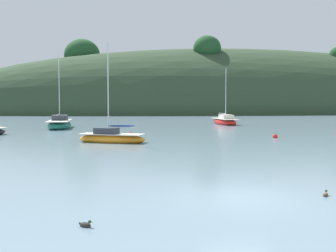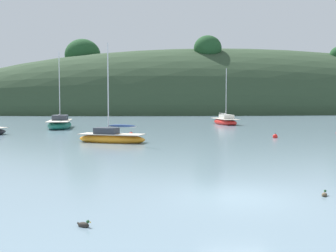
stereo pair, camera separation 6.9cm
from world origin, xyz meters
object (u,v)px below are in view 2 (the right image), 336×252
at_px(sailboat_grey_yawl, 111,138).
at_px(mooring_buoy_inner, 131,134).
at_px(sailboat_orange_cutter, 60,124).
at_px(duck_lead, 324,195).
at_px(mooring_buoy_channel, 275,137).
at_px(duck_straggler, 84,225).
at_px(sailboat_blue_center, 225,121).

relative_size(sailboat_grey_yawl, mooring_buoy_inner, 14.80).
distance_m(sailboat_orange_cutter, duck_lead, 38.90).
bearing_deg(mooring_buoy_channel, mooring_buoy_inner, 163.50).
bearing_deg(sailboat_grey_yawl, duck_lead, -68.48).
relative_size(mooring_buoy_inner, duck_straggler, 1.36).
xyz_separation_m(sailboat_blue_center, mooring_buoy_channel, (-0.73, -19.74, -0.27)).
xyz_separation_m(mooring_buoy_inner, duck_straggler, (-2.23, -27.64, -0.07)).
relative_size(sailboat_blue_center, mooring_buoy_channel, 14.28).
bearing_deg(sailboat_orange_cutter, duck_lead, -69.16).
xyz_separation_m(sailboat_blue_center, duck_lead, (-7.29, -41.11, -0.34)).
bearing_deg(sailboat_grey_yawl, sailboat_blue_center, 55.43).
xyz_separation_m(sailboat_orange_cutter, duck_lead, (13.84, -36.35, -0.39)).
relative_size(mooring_buoy_inner, mooring_buoy_channel, 1.00).
distance_m(sailboat_blue_center, mooring_buoy_inner, 20.78).
bearing_deg(sailboat_orange_cutter, sailboat_grey_yawl, -69.95).
bearing_deg(duck_straggler, mooring_buoy_inner, 85.39).
distance_m(sailboat_grey_yawl, mooring_buoy_channel, 14.36).
xyz_separation_m(sailboat_grey_yawl, sailboat_orange_cutter, (-6.18, 16.93, 0.09)).
height_order(sailboat_grey_yawl, sailboat_orange_cutter, sailboat_orange_cutter).
bearing_deg(sailboat_blue_center, duck_straggler, -109.46).
bearing_deg(duck_straggler, mooring_buoy_channel, 58.44).
xyz_separation_m(mooring_buoy_channel, duck_straggler, (-14.71, -23.94, -0.07)).
distance_m(sailboat_blue_center, mooring_buoy_channel, 19.75).
distance_m(mooring_buoy_inner, duck_lead, 25.76).
xyz_separation_m(mooring_buoy_channel, duck_lead, (-6.57, -21.37, -0.07)).
bearing_deg(mooring_buoy_inner, duck_straggler, -94.61).
relative_size(sailboat_blue_center, duck_lead, 20.06).
distance_m(sailboat_orange_cutter, sailboat_blue_center, 21.66).
height_order(sailboat_grey_yawl, duck_straggler, sailboat_grey_yawl).
height_order(sailboat_grey_yawl, mooring_buoy_channel, sailboat_grey_yawl).
height_order(sailboat_blue_center, duck_lead, sailboat_blue_center).
xyz_separation_m(sailboat_blue_center, mooring_buoy_inner, (-13.21, -16.04, -0.27)).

